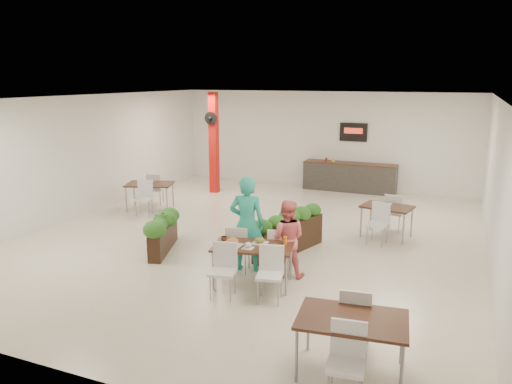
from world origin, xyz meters
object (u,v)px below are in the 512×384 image
at_px(side_table_c, 352,326).
at_px(side_table_a, 150,187).
at_px(main_table, 252,252).
at_px(red_column, 214,142).
at_px(diner_man, 247,224).
at_px(planter_right, 289,229).
at_px(side_table_b, 387,211).
at_px(diner_woman, 286,238).
at_px(service_counter, 350,176).
at_px(planter_left, 163,229).

bearing_deg(side_table_c, side_table_a, 133.79).
relative_size(main_table, side_table_c, 1.11).
height_order(red_column, side_table_a, red_column).
xyz_separation_m(diner_man, planter_right, (0.43, 1.21, -0.41)).
relative_size(side_table_a, side_table_b, 1.00).
distance_m(diner_woman, side_table_c, 3.23).
height_order(diner_woman, planter_right, diner_woman).
distance_m(diner_woman, side_table_b, 3.39).
distance_m(main_table, side_table_a, 6.04).
bearing_deg(service_counter, diner_woman, -86.42).
relative_size(service_counter, side_table_c, 1.81).
height_order(red_column, service_counter, red_column).
distance_m(service_counter, diner_woman, 7.61).
bearing_deg(diner_man, red_column, -69.18).
bearing_deg(red_column, main_table, -57.50).
distance_m(diner_woman, side_table_a, 6.00).
height_order(main_table, planter_left, main_table).
bearing_deg(side_table_a, service_counter, 25.19).
xyz_separation_m(main_table, diner_man, (-0.39, 0.66, 0.29)).
xyz_separation_m(red_column, main_table, (4.06, -6.38, -1.01)).
distance_m(diner_woman, planter_left, 2.93).
bearing_deg(planter_right, red_column, 132.31).
bearing_deg(planter_left, side_table_c, -32.38).
relative_size(red_column, side_table_a, 1.92).
distance_m(service_counter, planter_right, 6.38).
bearing_deg(diner_man, planter_right, -121.61).
height_order(main_table, side_table_b, same).
height_order(diner_man, side_table_a, diner_man).
bearing_deg(service_counter, planter_left, -108.40).
distance_m(side_table_a, side_table_b, 6.52).
bearing_deg(red_column, service_counter, 25.00).
relative_size(diner_man, planter_right, 0.90).
bearing_deg(service_counter, red_column, -155.00).
relative_size(main_table, diner_man, 0.99).
relative_size(planter_left, side_table_b, 0.98).
bearing_deg(diner_woman, side_table_a, -42.85).
relative_size(diner_woman, side_table_a, 0.88).
bearing_deg(diner_woman, side_table_c, 111.99).
relative_size(main_table, planter_left, 1.12).
distance_m(main_table, diner_woman, 0.78).
height_order(service_counter, diner_woman, service_counter).
height_order(service_counter, diner_man, service_counter).
distance_m(service_counter, main_table, 8.25).
distance_m(diner_man, planter_left, 2.17).
distance_m(service_counter, planter_left, 7.68).
bearing_deg(diner_man, service_counter, -104.33).
relative_size(diner_woman, side_table_b, 0.88).
height_order(service_counter, main_table, service_counter).
xyz_separation_m(main_table, planter_left, (-2.49, 0.95, -0.15)).
relative_size(diner_man, planter_left, 1.13).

